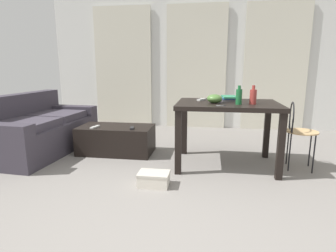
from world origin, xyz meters
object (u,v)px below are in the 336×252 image
Objects in this scene: bowl at (215,99)px; bottle_far at (239,96)px; craft_table at (227,112)px; coffee_table at (116,140)px; wire_chair at (297,127)px; tv_remote_primary at (132,128)px; tv_remote_secondary at (95,127)px; shoebox at (154,179)px; scissors at (222,105)px; bottle_near at (253,96)px; couch at (38,130)px; book_stack at (229,99)px; tv_remote_on_table at (201,100)px.

bottle_far is at bearing -17.69° from bowl.
coffee_table is at bearing 169.47° from craft_table.
tv_remote_primary is at bearing 176.04° from wire_chair.
tv_remote_primary is at bearing 11.80° from tv_remote_secondary.
scissors is at bearing 33.29° from shoebox.
scissors is (1.43, -0.57, 0.59)m from coffee_table.
coffee_table is 1.94m from bottle_near.
bottle_far is at bearing -7.09° from couch.
book_stack reaches higher than tv_remote_primary.
craft_table is 1.22m from shoebox.
tv_remote_on_table is 1.00m from tv_remote_primary.
craft_table is (2.64, -0.19, 0.36)m from couch.
craft_table is 5.61× the size of bottle_near.
coffee_table is 3.21× the size of shoebox.
shoebox is at bearing -26.25° from couch.
wire_chair is (0.81, 0.01, -0.16)m from craft_table.
bottle_near reaches higher than craft_table.
tv_remote_primary is (-0.91, -0.01, -0.40)m from tv_remote_on_table.
couch reaches higher than shoebox.
bottle_near is at bearing -5.78° from bowl.
wire_chair is (3.45, -0.17, 0.20)m from couch.
couch is 2.23× the size of wire_chair.
tv_remote_on_table is at bearing 117.66° from scissors.
bottle_near is 0.38m from book_stack.
tv_remote_on_table reaches higher than shoebox.
craft_table is 0.24m from bowl.
coffee_table is 1.60m from craft_table.
craft_table is at bearing 157.22° from bottle_near.
bowl is (-0.97, -0.08, 0.32)m from wire_chair.
bowl reaches higher than wire_chair.
bowl reaches higher than tv_remote_primary.
tv_remote_primary is at bearing 172.92° from craft_table.
tv_remote_on_table is (-1.13, 0.16, 0.28)m from wire_chair.
bottle_far is (-0.70, -0.17, 0.36)m from wire_chair.
scissors is (-0.88, -0.31, 0.27)m from wire_chair.
bottle_near is at bearing -22.96° from tv_remote_primary.
tv_remote_primary is at bearing -1.36° from couch.
wire_chair is 0.66m from bottle_near.
couch is 1.75× the size of coffee_table.
couch is 8.43× the size of bottle_far.
craft_table is 4.08× the size of book_stack.
bowl is 1.67m from tv_remote_secondary.
bottle_far is at bearing -25.84° from tv_remote_primary.
couch is 6.10× the size of book_stack.
tv_remote_on_table reaches higher than coffee_table.
bottle_far reaches higher than book_stack.
shoebox is (1.88, -0.93, -0.24)m from couch.
couch reaches higher than wire_chair.
craft_table is at bearing -179.16° from wire_chair.
tv_remote_on_table is at bearing 179.83° from book_stack.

